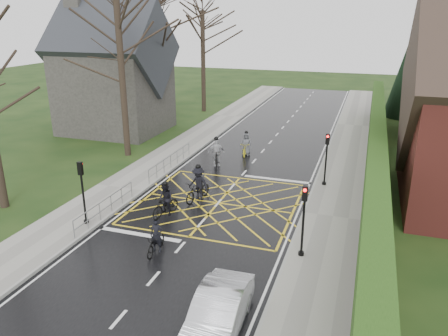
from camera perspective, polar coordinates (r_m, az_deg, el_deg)
The scene contains 22 objects.
ground at distance 23.45m, azimuth -0.76°, elevation -4.61°, with size 120.00×120.00×0.00m, color black.
road at distance 23.45m, azimuth -0.76°, elevation -4.60°, with size 9.00×80.00×0.01m, color black.
sidewalk_right at distance 22.34m, azimuth 14.02°, elevation -6.28°, with size 3.00×80.00×0.15m, color gray.
sidewalk_left at distance 25.88m, azimuth -13.41°, elevation -2.61°, with size 3.00×80.00×0.15m, color gray.
stone_wall at distance 27.78m, azimuth 18.80°, elevation -1.01°, with size 0.50×38.00×0.70m, color slate.
hedge at distance 27.25m, azimuth 19.19°, elevation 2.45°, with size 0.90×38.00×2.80m, color #18370F.
conifer at distance 46.58m, azimuth 23.52°, elevation 12.21°, with size 4.60×4.60×10.00m.
church at distance 38.54m, azimuth -14.30°, elevation 11.91°, with size 8.80×7.80×11.00m.
tree_near at distance 30.82m, azimuth -13.51°, elevation 15.84°, with size 9.24×9.24×11.44m.
tree_mid at distance 38.27m, azimuth -8.41°, elevation 17.81°, with size 10.08×10.08×12.48m.
tree_far at distance 45.36m, azimuth -2.78°, elevation 16.37°, with size 8.40×8.40×10.40m.
railing_south at distance 22.23m, azimuth -15.26°, elevation -4.53°, with size 0.05×5.04×1.03m.
railing_north at distance 28.30m, azimuth -6.99°, elevation 1.22°, with size 0.05×6.04×1.03m.
traffic_light_ne at distance 25.72m, azimuth 13.18°, elevation 1.03°, with size 0.24×0.31×3.21m.
traffic_light_se at distance 17.95m, azimuth 10.30°, elevation -6.95°, with size 0.24×0.31×3.21m.
traffic_light_sw at distance 21.40m, azimuth -17.92°, elevation -3.18°, with size 0.24×0.31×3.21m.
cyclist_rear at distance 18.86m, azimuth -8.87°, elevation -9.34°, with size 0.70×1.74×1.66m.
cyclist_back at distance 22.02m, azimuth -7.64°, elevation -4.49°, with size 1.07×1.87×1.81m.
cyclist_mid at distance 23.61m, azimuth -3.40°, elevation -2.51°, with size 1.34×2.21×2.04m.
cyclist_front at distance 28.91m, azimuth -1.05°, elevation 1.67°, with size 1.33×2.08×2.02m.
cyclist_lead at distance 31.25m, azimuth 2.88°, elevation 2.77°, with size 0.89×1.91×1.79m.
car at distance 14.37m, azimuth -0.83°, elevation -18.52°, with size 1.47×4.21×1.39m, color silver.
Camera 1 is at (7.12, -20.22, 9.51)m, focal length 35.00 mm.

